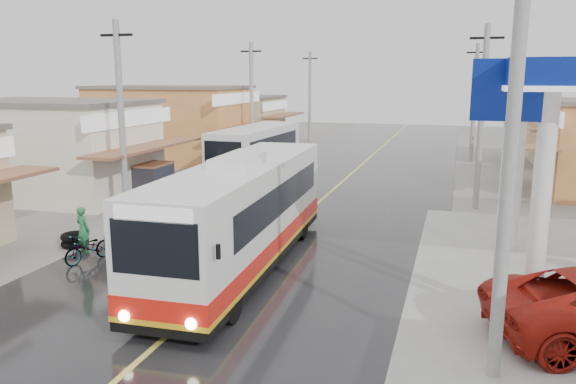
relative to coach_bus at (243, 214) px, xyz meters
The scene contains 11 objects.
ground 4.96m from the coach_bus, 89.22° to the right, with size 120.00×120.00×0.00m, color slate.
road 10.48m from the coach_bus, 89.65° to the left, with size 12.00×90.00×0.02m, color black.
centre_line 10.48m from the coach_bus, 89.65° to the left, with size 0.15×90.00×0.01m, color #D8CC4C.
shopfronts_left 18.66m from the coach_bus, 134.12° to the left, with size 11.00×44.00×5.20m, color tan, non-canonical shape.
utility_poles_left 13.40m from the coach_bus, 121.45° to the left, with size 1.60×50.00×8.00m, color gray, non-canonical shape.
utility_poles_right 12.64m from the coach_bus, 55.67° to the left, with size 1.60×36.00×8.00m, color gray, non-canonical shape.
coach_bus is the anchor object (origin of this frame).
second_bus 15.61m from the coach_bus, 108.67° to the left, with size 2.73×8.96×2.95m.
cyclist 5.14m from the coach_bus, 168.34° to the right, with size 1.10×1.81×1.85m.
tricycle_near 11.39m from the coach_bus, 134.19° to the left, with size 1.48×2.24×1.71m.
tyre_stack 6.59m from the coach_bus, behind, with size 0.94×0.94×0.48m.
Camera 1 is at (6.07, -10.84, 5.80)m, focal length 35.00 mm.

